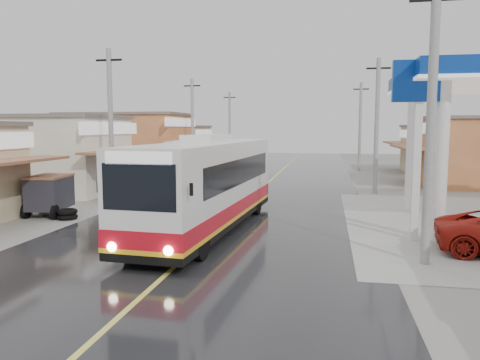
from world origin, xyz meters
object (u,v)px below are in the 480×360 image
at_px(coach_bus, 209,185).
at_px(cyclist, 156,204).
at_px(second_bus, 202,162).
at_px(tyre_stack, 67,214).
at_px(tricycle_near, 49,193).

height_order(coach_bus, cyclist, coach_bus).
distance_m(coach_bus, second_bus, 13.04).
xyz_separation_m(coach_bus, tyre_stack, (-6.54, 0.91, -1.54)).
distance_m(cyclist, tyre_stack, 3.81).
bearing_deg(tricycle_near, second_bus, 61.89).
height_order(cyclist, tricycle_near, cyclist).
height_order(second_bus, tricycle_near, second_bus).
distance_m(second_bus, tyre_stack, 12.03).
height_order(second_bus, tyre_stack, second_bus).
bearing_deg(cyclist, coach_bus, -16.61).
bearing_deg(tricycle_near, cyclist, -4.19).
distance_m(coach_bus, tyre_stack, 6.78).
height_order(coach_bus, second_bus, coach_bus).
bearing_deg(tyre_stack, cyclist, 14.91).
bearing_deg(second_bus, tyre_stack, -107.77).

